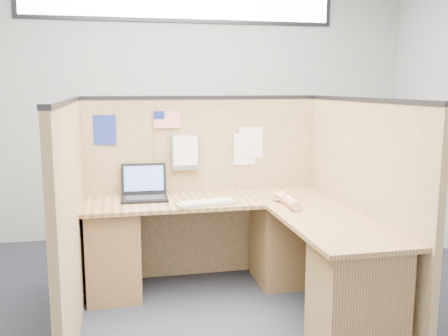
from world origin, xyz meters
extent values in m
plane|color=#20212E|center=(0.00, 0.00, 0.00)|extent=(5.00, 5.00, 0.00)
plane|color=#ACAEB2|center=(0.00, 2.25, 1.40)|extent=(5.00, 0.00, 5.00)
cube|color=#232328|center=(0.00, 2.24, 2.45)|extent=(3.30, 0.02, 0.38)
cube|color=white|center=(0.00, 2.22, 2.45)|extent=(3.20, 0.01, 0.30)
cube|color=brown|center=(0.00, 1.00, 0.75)|extent=(2.05, 0.05, 1.50)
cube|color=#232328|center=(0.00, 1.00, 1.51)|extent=(2.05, 0.06, 0.03)
cube|color=brown|center=(-1.00, 0.10, 0.75)|extent=(0.05, 1.80, 1.50)
cube|color=#232328|center=(-1.00, 0.10, 1.51)|extent=(0.06, 1.80, 0.03)
cube|color=brown|center=(1.00, 0.10, 0.75)|extent=(0.05, 1.80, 1.50)
cube|color=#232328|center=(1.00, 0.10, 1.51)|extent=(0.06, 1.80, 0.03)
cube|color=brown|center=(0.00, 0.68, 0.71)|extent=(1.95, 0.60, 0.03)
cube|color=brown|center=(0.68, -0.20, 0.71)|extent=(0.60, 1.15, 0.03)
cube|color=brown|center=(-0.75, 0.68, 0.35)|extent=(0.40, 0.50, 0.70)
cube|color=brown|center=(0.60, 0.68, 0.35)|extent=(0.40, 0.50, 0.70)
cube|color=brown|center=(0.68, -0.52, 0.35)|extent=(0.50, 0.40, 0.70)
cube|color=black|center=(-0.50, 0.75, 0.74)|extent=(0.37, 0.28, 0.02)
cube|color=black|center=(-0.50, 0.91, 0.87)|extent=(0.36, 0.09, 0.24)
cube|color=#435D90|center=(-0.50, 0.90, 0.87)|extent=(0.32, 0.07, 0.20)
cube|color=gray|center=(-0.06, 0.48, 0.74)|extent=(0.46, 0.22, 0.02)
cube|color=silver|center=(-0.06, 0.48, 0.76)|extent=(0.41, 0.18, 0.01)
ellipsoid|color=silver|center=(0.52, 0.48, 0.75)|extent=(0.12, 0.08, 0.05)
ellipsoid|color=tan|center=(0.52, 0.47, 0.78)|extent=(0.09, 0.12, 0.05)
cylinder|color=tan|center=(0.53, 0.42, 0.76)|extent=(0.07, 0.05, 0.07)
cylinder|color=tan|center=(0.54, 0.27, 0.77)|extent=(0.10, 0.28, 0.08)
cube|color=navy|center=(-0.79, 0.97, 1.26)|extent=(0.18, 0.02, 0.24)
cylinder|color=olive|center=(-0.40, 0.96, 1.22)|extent=(0.01, 0.01, 0.37)
cube|color=red|center=(-0.29, 0.96, 1.34)|extent=(0.21, 0.00, 0.14)
cube|color=navy|center=(-0.36, 0.95, 1.38)|extent=(0.09, 0.00, 0.06)
cube|color=slate|center=(-0.15, 0.94, 1.07)|extent=(0.23, 0.05, 0.29)
cube|color=white|center=(-0.15, 0.92, 1.09)|extent=(0.20, 0.01, 0.24)
cube|color=white|center=(0.37, 0.97, 1.08)|extent=(0.21, 0.02, 0.27)
cube|color=white|center=(0.42, 0.97, 1.13)|extent=(0.21, 0.02, 0.26)
camera|label=1|loc=(-0.69, -3.10, 1.61)|focal=40.00mm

